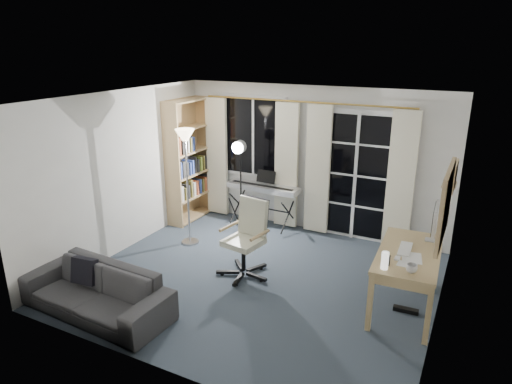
% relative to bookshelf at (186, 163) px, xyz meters
% --- Properties ---
extents(floor, '(4.50, 4.00, 0.02)m').
position_rel_bookshelf_xyz_m(floor, '(2.13, -1.47, -1.02)').
color(floor, '#323D48').
rests_on(floor, ground).
extents(window, '(1.20, 0.08, 1.40)m').
position_rel_bookshelf_xyz_m(window, '(1.08, 0.50, 0.49)').
color(window, white).
rests_on(window, floor).
extents(french_door, '(1.32, 0.09, 2.11)m').
position_rel_bookshelf_xyz_m(french_door, '(2.88, 0.50, 0.01)').
color(french_door, white).
rests_on(french_door, floor).
extents(curtains, '(3.60, 0.07, 2.13)m').
position_rel_bookshelf_xyz_m(curtains, '(1.99, 0.41, 0.08)').
color(curtains, gold).
rests_on(curtains, floor).
extents(bookshelf, '(0.36, 1.00, 2.14)m').
position_rel_bookshelf_xyz_m(bookshelf, '(0.00, 0.00, 0.00)').
color(bookshelf, tan).
rests_on(bookshelf, floor).
extents(torchiere_lamp, '(0.33, 0.33, 1.82)m').
position_rel_bookshelf_xyz_m(torchiere_lamp, '(0.65, -0.90, 0.45)').
color(torchiere_lamp, '#B2B2B7').
rests_on(torchiere_lamp, floor).
extents(keyboard_piano, '(1.27, 0.64, 0.92)m').
position_rel_bookshelf_xyz_m(keyboard_piano, '(1.39, 0.23, -0.32)').
color(keyboard_piano, black).
rests_on(keyboard_piano, floor).
extents(studio_light, '(0.30, 0.32, 1.59)m').
position_rel_bookshelf_xyz_m(studio_light, '(1.13, -0.13, 0.26)').
color(studio_light, black).
rests_on(studio_light, floor).
extents(office_chair, '(0.72, 0.72, 1.05)m').
position_rel_bookshelf_xyz_m(office_chair, '(1.94, -1.33, -0.39)').
color(office_chair, black).
rests_on(office_chair, floor).
extents(desk, '(0.74, 1.39, 0.73)m').
position_rel_bookshelf_xyz_m(desk, '(4.01, -1.27, -0.38)').
color(desk, tan).
rests_on(desk, floor).
extents(monitor, '(0.18, 0.53, 0.46)m').
position_rel_bookshelf_xyz_m(monitor, '(4.20, -0.82, -0.01)').
color(monitor, silver).
rests_on(monitor, desk).
extents(desk_clutter, '(0.41, 0.84, 0.92)m').
position_rel_bookshelf_xyz_m(desk_clutter, '(3.95, -1.49, -0.44)').
color(desk_clutter, white).
rests_on(desk_clutter, desk).
extents(mug, '(0.12, 0.10, 0.12)m').
position_rel_bookshelf_xyz_m(mug, '(4.11, -1.77, -0.23)').
color(mug, silver).
rests_on(mug, desk).
extents(wall_mirror, '(0.04, 0.94, 0.74)m').
position_rel_bookshelf_xyz_m(wall_mirror, '(4.35, -1.82, 0.54)').
color(wall_mirror, tan).
rests_on(wall_mirror, floor).
extents(framed_print, '(0.03, 0.42, 0.32)m').
position_rel_bookshelf_xyz_m(framed_print, '(4.36, -0.92, 0.59)').
color(framed_print, tan).
rests_on(framed_print, floor).
extents(wall_shelf, '(0.16, 0.30, 0.18)m').
position_rel_bookshelf_xyz_m(wall_shelf, '(4.29, -0.42, 0.39)').
color(wall_shelf, tan).
rests_on(wall_shelf, floor).
extents(sofa, '(1.90, 0.64, 0.73)m').
position_rel_bookshelf_xyz_m(sofa, '(0.80, -3.02, -0.65)').
color(sofa, '#2F2E31').
rests_on(sofa, floor).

